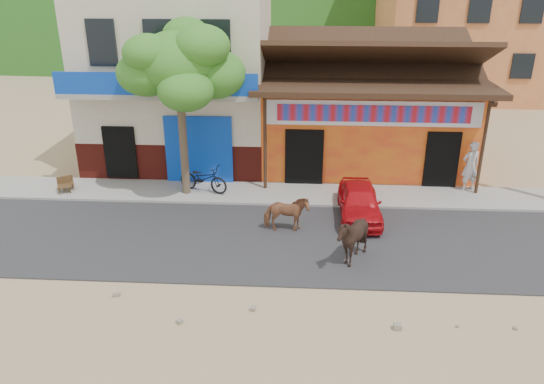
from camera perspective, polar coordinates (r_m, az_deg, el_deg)
The scene contains 13 objects.
ground at distance 13.83m, azimuth 4.91°, elevation -10.35°, with size 120.00×120.00×0.00m, color #9E825B.
road at distance 15.97m, azimuth 4.75°, elevation -5.38°, with size 60.00×5.00×0.04m, color #28282B.
sidewalk at distance 19.11m, azimuth 4.58°, elevation -0.30°, with size 60.00×2.00×0.12m, color gray.
dance_club at distance 22.47m, azimuth 9.73°, elevation 7.70°, with size 8.00×6.00×3.60m, color orange.
cafe_building at distance 22.52m, azimuth -9.74°, elevation 12.18°, with size 7.00×6.00×7.00m, color beige.
tree at distance 18.40m, azimuth -9.74°, elevation 8.59°, with size 3.00×3.00×6.00m, color #2D721E, non-canonical shape.
cow_tan at distance 16.28m, azimuth 1.54°, elevation -2.36°, with size 0.63×1.38×1.17m, color #965C3C.
cow_dark at distance 14.66m, azimuth 8.63°, elevation -4.98°, with size 1.19×1.33×1.47m, color black.
red_car at distance 17.43m, azimuth 9.38°, elevation -1.00°, with size 1.31×3.25×1.11m, color red.
scooter at distance 19.18m, azimuth -7.40°, elevation 1.47°, with size 0.66×1.90×1.00m, color black.
pedestrian at distance 20.32m, azimuth 20.56°, elevation 2.65°, with size 0.67×0.44×1.83m, color silver.
cafe_chair_left at distance 20.38m, azimuth -21.55°, elevation 1.28°, with size 0.46×0.46×0.99m, color #453117, non-canonical shape.
cafe_chair_right at distance 20.66m, azimuth -21.19°, elevation 1.44°, with size 0.40×0.40×0.86m, color #442616, non-canonical shape.
Camera 1 is at (-0.47, -11.57, 7.57)m, focal length 35.00 mm.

